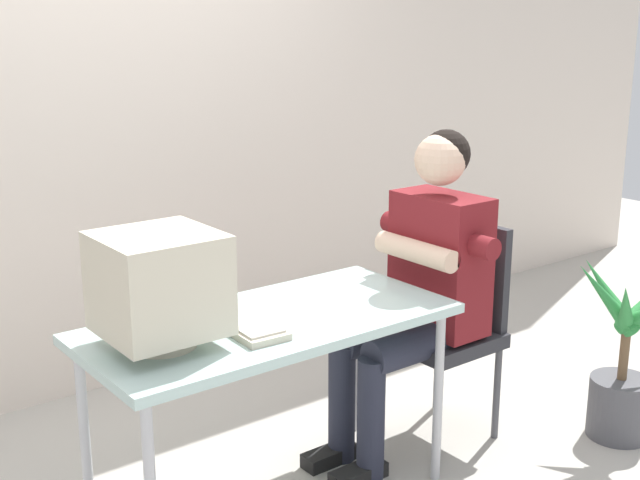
# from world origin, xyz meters

# --- Properties ---
(wall_back) EXTENTS (8.00, 0.10, 3.00)m
(wall_back) POSITION_xyz_m (0.30, 1.40, 1.50)
(wall_back) COLOR beige
(wall_back) RESTS_ON ground_plane
(desk) EXTENTS (1.33, 0.62, 0.73)m
(desk) POSITION_xyz_m (0.00, 0.00, 0.67)
(desk) COLOR #B7B7BC
(desk) RESTS_ON ground_plane
(crt_monitor) EXTENTS (0.37, 0.36, 0.37)m
(crt_monitor) POSITION_xyz_m (-0.42, -0.00, 0.94)
(crt_monitor) COLOR beige
(crt_monitor) RESTS_ON desk
(keyboard) EXTENTS (0.18, 0.44, 0.03)m
(keyboard) POSITION_xyz_m (-0.12, 0.00, 0.75)
(keyboard) COLOR beige
(keyboard) RESTS_ON desk
(office_chair) EXTENTS (0.41, 0.41, 0.93)m
(office_chair) POSITION_xyz_m (0.94, 0.00, 0.52)
(office_chair) COLOR #4C4C51
(office_chair) RESTS_ON ground_plane
(person_seated) EXTENTS (0.73, 0.60, 1.33)m
(person_seated) POSITION_xyz_m (0.74, 0.00, 0.73)
(person_seated) COLOR maroon
(person_seated) RESTS_ON ground_plane
(potted_plant) EXTENTS (0.56, 0.55, 0.80)m
(potted_plant) POSITION_xyz_m (1.48, -0.49, 0.32)
(potted_plant) COLOR #4C4C51
(potted_plant) RESTS_ON ground_plane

